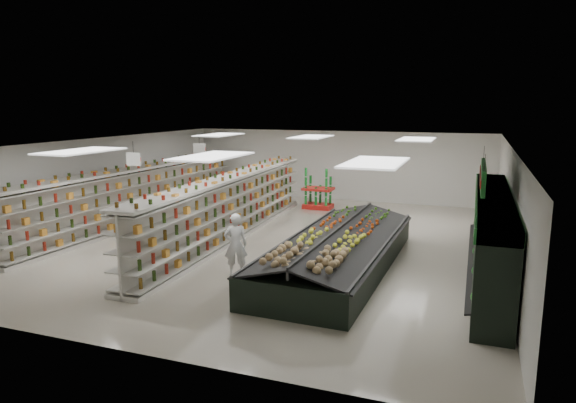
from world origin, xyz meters
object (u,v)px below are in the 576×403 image
at_px(produce_island, 339,249).
at_px(shopper_background, 227,195).
at_px(shopper_main, 236,245).
at_px(gondola_left, 139,198).
at_px(gondola_center, 231,209).
at_px(soda_endcap, 318,191).

bearing_deg(produce_island, shopper_background, 139.60).
relative_size(shopper_main, shopper_background, 0.99).
bearing_deg(gondola_left, shopper_background, 46.73).
bearing_deg(shopper_main, produce_island, -176.01).
xyz_separation_m(gondola_left, gondola_center, (4.16, -0.71, -0.02)).
distance_m(soda_endcap, shopper_main, 9.16).
xyz_separation_m(gondola_center, soda_endcap, (1.33, 5.67, -0.18)).
relative_size(soda_endcap, shopper_background, 0.96).
height_order(gondola_left, soda_endcap, gondola_left).
relative_size(produce_island, shopper_background, 4.63).
distance_m(soda_endcap, shopper_background, 3.97).
bearing_deg(shopper_main, shopper_background, -91.01).
xyz_separation_m(gondola_left, shopper_main, (6.02, -4.19, -0.15)).
bearing_deg(shopper_background, soda_endcap, -33.81).
bearing_deg(shopper_main, soda_endcap, -116.08).
distance_m(gondola_left, produce_island, 8.78).
height_order(gondola_center, soda_endcap, gondola_center).
height_order(produce_island, shopper_main, shopper_main).
bearing_deg(shopper_background, gondola_left, 149.89).
xyz_separation_m(gondola_center, shopper_background, (-1.70, 3.10, -0.12)).
distance_m(shopper_main, shopper_background, 7.48).
relative_size(gondola_center, shopper_main, 7.28).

